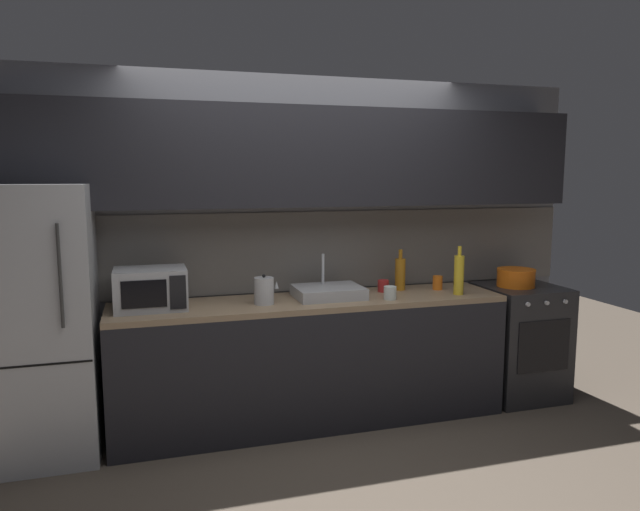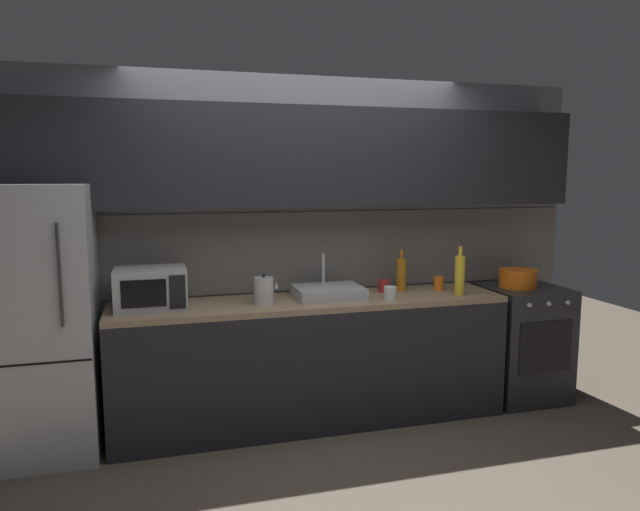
% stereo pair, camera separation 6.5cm
% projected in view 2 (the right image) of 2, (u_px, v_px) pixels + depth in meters
% --- Properties ---
extents(ground_plane, '(10.00, 10.00, 0.00)m').
position_uv_depth(ground_plane, '(352.00, 482.00, 3.42)').
color(ground_plane, '#4C4238').
extents(back_wall, '(4.53, 0.44, 2.50)m').
position_uv_depth(back_wall, '(301.00, 206.00, 4.35)').
color(back_wall, slate).
rests_on(back_wall, ground).
extents(counter_run, '(2.79, 0.60, 0.90)m').
position_uv_depth(counter_run, '(312.00, 361.00, 4.21)').
color(counter_run, black).
rests_on(counter_run, ground).
extents(refrigerator, '(0.68, 0.69, 1.72)m').
position_uv_depth(refrigerator, '(39.00, 322.00, 3.68)').
color(refrigerator, '#ADAFB5').
rests_on(refrigerator, ground).
extents(oven_range, '(0.60, 0.62, 0.90)m').
position_uv_depth(oven_range, '(521.00, 342.00, 4.68)').
color(oven_range, '#232326').
rests_on(oven_range, ground).
extents(microwave, '(0.46, 0.35, 0.27)m').
position_uv_depth(microwave, '(151.00, 288.00, 3.86)').
color(microwave, '#A8AAAF').
rests_on(microwave, counter_run).
extents(sink_basin, '(0.48, 0.38, 0.30)m').
position_uv_depth(sink_basin, '(328.00, 292.00, 4.21)').
color(sink_basin, '#ADAFB5').
rests_on(sink_basin, counter_run).
extents(kettle, '(0.17, 0.14, 0.21)m').
position_uv_depth(kettle, '(264.00, 291.00, 4.00)').
color(kettle, '#B7BABF').
rests_on(kettle, counter_run).
extents(wine_bottle_yellow, '(0.07, 0.07, 0.36)m').
position_uv_depth(wine_bottle_yellow, '(460.00, 275.00, 4.29)').
color(wine_bottle_yellow, gold).
rests_on(wine_bottle_yellow, counter_run).
extents(wine_bottle_amber, '(0.08, 0.08, 0.31)m').
position_uv_depth(wine_bottle_amber, '(401.00, 274.00, 4.47)').
color(wine_bottle_amber, '#B27019').
rests_on(wine_bottle_amber, counter_run).
extents(mug_orange, '(0.08, 0.08, 0.11)m').
position_uv_depth(mug_orange, '(439.00, 283.00, 4.49)').
color(mug_orange, orange).
rests_on(mug_orange, counter_run).
extents(mug_red, '(0.08, 0.08, 0.09)m').
position_uv_depth(mug_red, '(384.00, 286.00, 4.41)').
color(mug_red, '#A82323').
rests_on(mug_red, counter_run).
extents(mug_clear, '(0.09, 0.09, 0.09)m').
position_uv_depth(mug_clear, '(390.00, 293.00, 4.14)').
color(mug_clear, silver).
rests_on(mug_clear, counter_run).
extents(cooking_pot, '(0.30, 0.30, 0.14)m').
position_uv_depth(cooking_pot, '(518.00, 278.00, 4.60)').
color(cooking_pot, orange).
rests_on(cooking_pot, oven_range).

